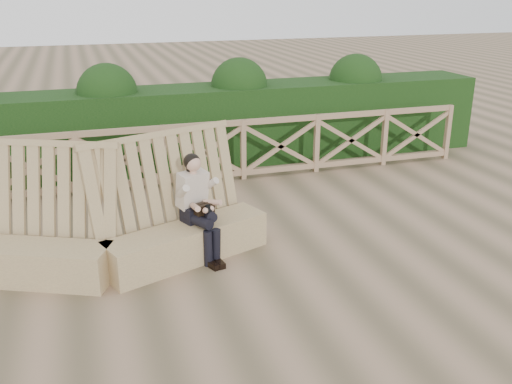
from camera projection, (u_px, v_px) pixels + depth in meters
name	position (u px, v px, depth m)	size (l,w,h in m)	color
ground	(268.00, 270.00, 7.09)	(60.00, 60.00, 0.00)	brown
bench	(106.00, 237.00, 7.06)	(4.18, 1.59, 1.60)	#8D7650
woman	(198.00, 202.00, 7.24)	(0.51, 0.84, 1.36)	black
guardrail	(204.00, 153.00, 10.04)	(10.10, 0.09, 1.10)	#84694D
hedge	(190.00, 127.00, 11.04)	(12.00, 1.20, 1.50)	black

